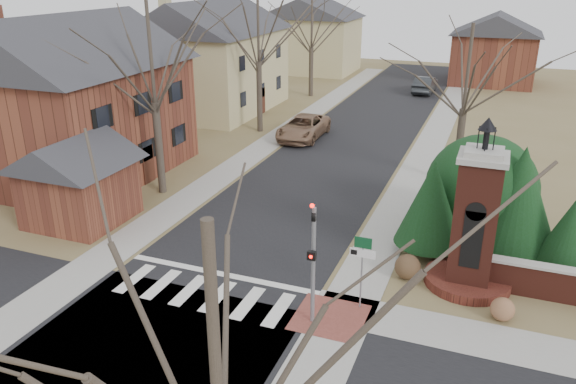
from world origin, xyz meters
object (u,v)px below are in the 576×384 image
at_px(brick_gate_monument, 473,232).
at_px(pickup_truck, 303,127).
at_px(sign_post, 362,259).
at_px(distant_car, 425,85).
at_px(traffic_signal_pole, 313,254).

height_order(brick_gate_monument, pickup_truck, brick_gate_monument).
bearing_deg(sign_post, pickup_truck, 114.89).
bearing_deg(distant_car, sign_post, 97.27).
relative_size(sign_post, brick_gate_monument, 0.42).
relative_size(sign_post, distant_car, 0.57).
distance_m(traffic_signal_pole, distant_car, 39.70).
relative_size(pickup_truck, distant_car, 1.17).
bearing_deg(brick_gate_monument, sign_post, -138.58).
distance_m(sign_post, brick_gate_monument, 4.55).
bearing_deg(distant_car, brick_gate_monument, 103.12).
bearing_deg(distant_car, traffic_signal_pole, 95.24).
height_order(sign_post, brick_gate_monument, brick_gate_monument).
distance_m(traffic_signal_pole, pickup_truck, 22.25).
bearing_deg(pickup_truck, sign_post, -65.65).
xyz_separation_m(traffic_signal_pole, pickup_truck, (-7.70, 20.80, -1.80)).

